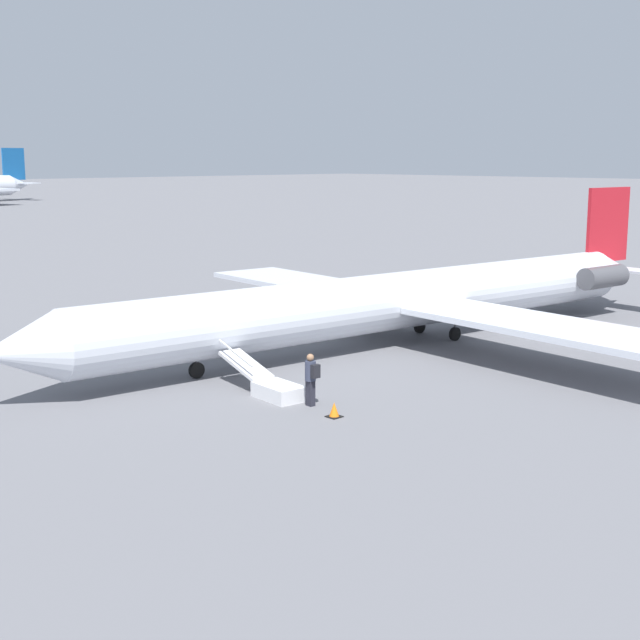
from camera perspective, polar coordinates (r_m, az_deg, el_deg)
The scene contains 5 objects.
ground_plane at distance 38.68m, azimuth 4.43°, elevation -1.61°, with size 600.00×600.00×0.00m, color slate.
airplane_main at distance 38.99m, azimuth 5.52°, elevation 1.34°, with size 35.39×27.42×6.45m.
boarding_stairs at distance 30.33m, azimuth -3.09°, elevation -4.23°, with size 1.38×4.09×1.64m.
passenger at distance 28.98m, azimuth -0.58°, elevation -3.61°, with size 0.36×0.55×1.74m.
traffic_cone_near_stairs at distance 27.96m, azimuth 0.91°, elevation -5.80°, with size 0.43×0.43×0.48m.
Camera 1 is at (28.18, 25.27, 7.99)m, focal length 50.00 mm.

